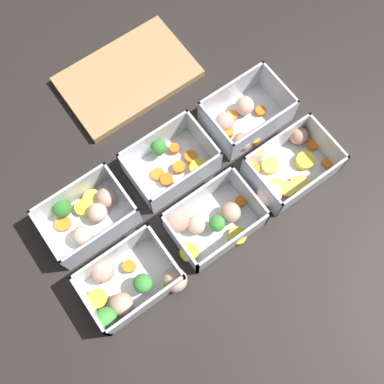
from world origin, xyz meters
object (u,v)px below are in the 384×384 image
container_near_center (207,221)px  container_far_right (243,117)px  container_near_left (130,285)px  container_far_center (172,163)px  container_near_right (287,171)px  container_far_left (88,215)px

container_near_center → container_far_right: (0.19, 0.14, -0.00)m
container_near_left → container_near_center: same height
container_far_center → container_far_right: same height
container_near_left → container_far_right: (0.37, 0.15, -0.00)m
container_near_left → container_near_right: bearing=1.0°
container_far_left → container_far_center: bearing=-1.4°
container_far_right → container_far_left: bearing=178.8°
container_near_left → container_far_left: 0.16m
container_far_left → container_far_right: size_ratio=1.00×
container_near_center → container_near_right: size_ratio=0.94×
container_far_right → container_near_center: bearing=-144.6°
container_far_left → container_near_right: bearing=-22.5°
container_near_left → container_far_left: same height
container_near_center → container_far_left: bearing=141.2°
container_far_center → container_near_center: bearing=-95.7°
container_near_left → container_far_left: (0.01, 0.16, -0.00)m
container_near_right → container_far_left: size_ratio=1.17×
container_near_center → container_far_right: same height
container_near_right → container_far_center: (-0.18, 0.15, 0.00)m
container_near_right → container_far_left: 0.40m
container_far_right → container_near_right: bearing=-90.4°
container_near_right → container_far_right: bearing=89.6°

